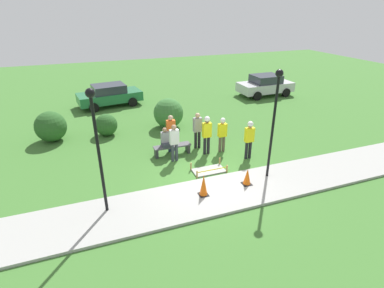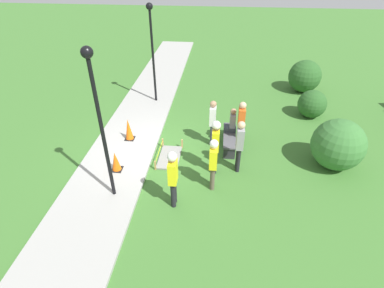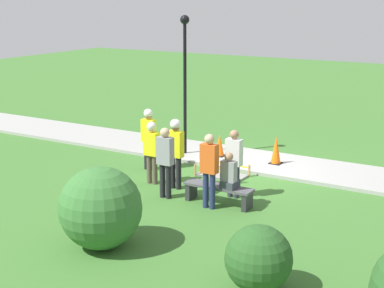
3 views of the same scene
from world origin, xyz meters
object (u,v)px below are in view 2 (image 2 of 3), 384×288
(bystander_in_gray_shirt, at_px, (213,120))
(bystander_in_white_shirt, at_px, (240,143))
(lamppost_far, at_px, (152,41))
(park_bench, at_px, (229,138))
(worker_assistant, at_px, (173,175))
(worker_supervisor, at_px, (216,142))
(traffic_cone_near_patch, at_px, (129,129))
(traffic_cone_far_patch, at_px, (116,161))
(worker_trainee, at_px, (213,160))
(lamppost_near, at_px, (98,109))
(person_seated_on_bench, at_px, (232,122))
(bystander_in_orange_shirt, at_px, (241,123))

(bystander_in_gray_shirt, bearing_deg, bystander_in_white_shirt, 31.99)
(bystander_in_white_shirt, bearing_deg, lamppost_far, -142.10)
(park_bench, relative_size, worker_assistant, 0.97)
(worker_supervisor, height_order, bystander_in_gray_shirt, worker_supervisor)
(lamppost_far, bearing_deg, bystander_in_white_shirt, 37.90)
(traffic_cone_near_patch, xyz_separation_m, park_bench, (-0.06, 3.68, -0.17))
(traffic_cone_near_patch, height_order, bystander_in_gray_shirt, bystander_in_gray_shirt)
(traffic_cone_far_patch, distance_m, worker_supervisor, 3.21)
(worker_assistant, bearing_deg, park_bench, 153.59)
(worker_supervisor, height_order, worker_assistant, worker_supervisor)
(worker_trainee, bearing_deg, lamppost_far, -152.96)
(worker_supervisor, distance_m, lamppost_far, 5.89)
(bystander_in_white_shirt, bearing_deg, lamppost_near, -65.76)
(traffic_cone_far_patch, relative_size, bystander_in_white_shirt, 0.37)
(person_seated_on_bench, bearing_deg, lamppost_far, -131.31)
(bystander_in_white_shirt, bearing_deg, worker_supervisor, -77.22)
(lamppost_far, bearing_deg, park_bench, 45.50)
(traffic_cone_near_patch, xyz_separation_m, worker_trainee, (2.23, 3.17, 0.50))
(traffic_cone_near_patch, xyz_separation_m, worker_assistant, (3.06, 2.13, 0.57))
(bystander_in_orange_shirt, relative_size, lamppost_far, 0.43)
(worker_assistant, bearing_deg, worker_supervisor, 146.06)
(bystander_in_gray_shirt, bearing_deg, traffic_cone_far_patch, -56.29)
(traffic_cone_near_patch, height_order, worker_assistant, worker_assistant)
(traffic_cone_far_patch, bearing_deg, lamppost_near, 13.60)
(worker_trainee, distance_m, bystander_in_orange_shirt, 2.39)
(person_seated_on_bench, relative_size, bystander_in_gray_shirt, 0.51)
(bystander_in_white_shirt, bearing_deg, traffic_cone_far_patch, -82.09)
(park_bench, height_order, lamppost_near, lamppost_near)
(lamppost_far, bearing_deg, bystander_in_gray_shirt, 40.27)
(lamppost_far, bearing_deg, lamppost_near, 0.38)
(person_seated_on_bench, relative_size, worker_trainee, 0.52)
(park_bench, xyz_separation_m, worker_assistant, (3.12, -1.55, 0.74))
(traffic_cone_far_patch, height_order, lamppost_near, lamppost_near)
(traffic_cone_far_patch, xyz_separation_m, bystander_in_white_shirt, (-0.54, 3.86, 0.59))
(traffic_cone_far_patch, bearing_deg, park_bench, 117.80)
(lamppost_near, bearing_deg, traffic_cone_near_patch, -173.16)
(person_seated_on_bench, height_order, worker_assistant, worker_assistant)
(worker_trainee, relative_size, lamppost_far, 0.41)
(bystander_in_gray_shirt, distance_m, lamppost_near, 4.49)
(bystander_in_gray_shirt, xyz_separation_m, lamppost_far, (-3.24, -2.74, 1.82))
(park_bench, bearing_deg, traffic_cone_near_patch, -89.04)
(traffic_cone_far_patch, distance_m, bystander_in_gray_shirt, 3.60)
(worker_trainee, relative_size, bystander_in_orange_shirt, 0.94)
(bystander_in_orange_shirt, relative_size, bystander_in_gray_shirt, 1.05)
(worker_trainee, height_order, bystander_in_orange_shirt, bystander_in_orange_shirt)
(lamppost_near, bearing_deg, lamppost_far, -179.62)
(bystander_in_orange_shirt, bearing_deg, park_bench, -100.73)
(lamppost_near, bearing_deg, worker_trainee, 103.60)
(traffic_cone_far_patch, relative_size, lamppost_far, 0.16)
(lamppost_near, bearing_deg, worker_supervisor, 116.95)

